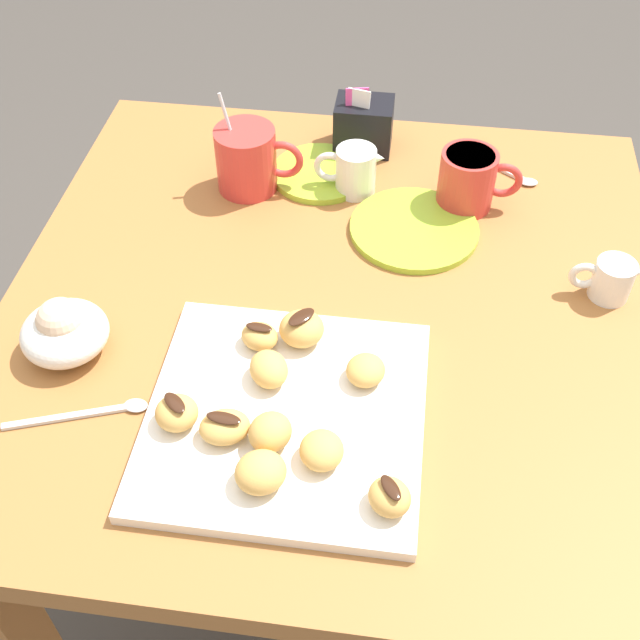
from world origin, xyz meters
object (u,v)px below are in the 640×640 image
beignet_2 (225,427)px  beignet_9 (270,432)px  ice_cream_bowl (64,330)px  saucer_lime_right (320,173)px  sugar_caddy (366,125)px  beignet_4 (269,369)px  dining_table (335,371)px  beignet_8 (260,336)px  beignet_7 (302,329)px  beignet_3 (322,450)px  chocolate_sauce_pitcher (612,278)px  coffee_mug_red_left (248,157)px  beignet_6 (366,370)px  beignet_1 (390,497)px  cream_pitcher_white (356,169)px  saucer_lime_left (414,229)px  beignet_0 (261,472)px  coffee_mug_red_right (469,178)px  beignet_5 (177,413)px  pastry_plate_square (286,416)px

beignet_2 → beignet_9: (0.05, -0.00, 0.00)m
ice_cream_bowl → saucer_lime_right: 0.48m
sugar_caddy → beignet_4: (-0.06, -0.51, -0.01)m
dining_table → beignet_8: (-0.08, -0.11, 0.18)m
beignet_7 → beignet_8: beignet_7 is taller
beignet_3 → chocolate_sauce_pitcher: bearing=43.3°
dining_table → coffee_mug_red_left: (-0.16, 0.22, 0.20)m
sugar_caddy → beignet_6: 0.50m
sugar_caddy → beignet_8: size_ratio=2.31×
saucer_lime_right → beignet_1: beignet_1 is taller
saucer_lime_right → beignet_3: (0.07, -0.53, 0.03)m
cream_pitcher_white → saucer_lime_left: (0.09, -0.09, -0.03)m
cream_pitcher_white → beignet_0: size_ratio=1.92×
coffee_mug_red_right → chocolate_sauce_pitcher: (0.19, -0.17, -0.02)m
beignet_1 → beignet_7: (-0.12, 0.22, 0.00)m
saucer_lime_left → saucer_lime_right: 0.19m
cream_pitcher_white → beignet_6: bearing=-82.2°
sugar_caddy → beignet_5: (-0.15, -0.59, -0.01)m
coffee_mug_red_left → beignet_1: bearing=-64.7°
pastry_plate_square → beignet_1: 0.16m
sugar_caddy → beignet_4: size_ratio=1.97×
ice_cream_bowl → beignet_5: 0.19m
pastry_plate_square → beignet_8: beignet_8 is taller
beignet_7 → coffee_mug_red_right: bearing=58.2°
beignet_9 → saucer_lime_right: bearing=91.8°
chocolate_sauce_pitcher → beignet_9: bearing=-142.4°
sugar_caddy → beignet_0: bearing=-94.1°
beignet_9 → cream_pitcher_white: bearing=85.1°
saucer_lime_right → beignet_5: beignet_5 is taller
pastry_plate_square → beignet_6: (0.08, 0.06, 0.02)m
coffee_mug_red_left → chocolate_sauce_pitcher: coffee_mug_red_left is taller
saucer_lime_right → beignet_2: (-0.03, -0.51, 0.03)m
coffee_mug_red_left → cream_pitcher_white: (0.16, 0.01, -0.01)m
saucer_lime_right → beignet_4: (-0.00, -0.42, 0.03)m
pastry_plate_square → cream_pitcher_white: (0.03, 0.44, 0.03)m
beignet_4 → beignet_7: size_ratio=0.99×
beignet_8 → beignet_7: bearing=16.7°
chocolate_sauce_pitcher → beignet_3: (-0.34, -0.32, 0.00)m
dining_table → chocolate_sauce_pitcher: size_ratio=9.53×
ice_cream_bowl → chocolate_sauce_pitcher: bearing=15.8°
saucer_lime_right → beignet_4: size_ratio=2.79×
cream_pitcher_white → beignet_3: cream_pitcher_white is taller
beignet_4 → beignet_7: 0.07m
chocolate_sauce_pitcher → beignet_9: 0.50m
saucer_lime_left → beignet_7: (-0.12, -0.24, 0.03)m
coffee_mug_red_right → ice_cream_bowl: 0.60m
pastry_plate_square → saucer_lime_right: (-0.02, 0.47, -0.00)m
beignet_0 → beignet_7: bearing=86.9°
beignet_1 → beignet_8: (-0.17, 0.20, -0.00)m
ice_cream_bowl → dining_table: bearing=23.0°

